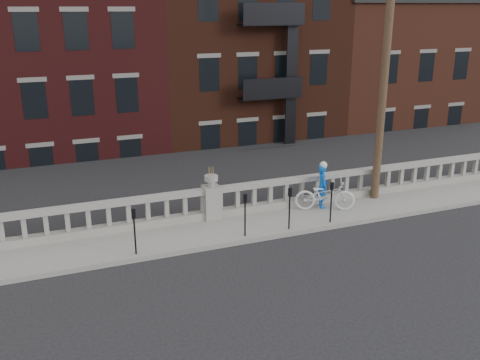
% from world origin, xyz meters
% --- Properties ---
extents(ground, '(120.00, 120.00, 0.00)m').
position_xyz_m(ground, '(0.00, 0.00, 0.00)').
color(ground, black).
rests_on(ground, ground).
extents(sidewalk, '(32.00, 2.20, 0.15)m').
position_xyz_m(sidewalk, '(0.00, 3.00, 0.07)').
color(sidewalk, gray).
rests_on(sidewalk, ground).
extents(balustrade, '(28.00, 0.34, 1.03)m').
position_xyz_m(balustrade, '(0.00, 3.95, 0.64)').
color(balustrade, gray).
rests_on(balustrade, sidewalk).
extents(planter_pedestal, '(0.55, 0.55, 1.76)m').
position_xyz_m(planter_pedestal, '(0.00, 3.95, 0.83)').
color(planter_pedestal, gray).
rests_on(planter_pedestal, sidewalk).
extents(lower_level, '(80.00, 44.00, 20.80)m').
position_xyz_m(lower_level, '(0.56, 23.04, 2.63)').
color(lower_level, '#605E59').
rests_on(lower_level, ground).
extents(utility_pole, '(1.60, 0.28, 10.00)m').
position_xyz_m(utility_pole, '(6.20, 3.60, 5.24)').
color(utility_pole, '#422D1E').
rests_on(utility_pole, sidewalk).
extents(parking_meter_a, '(0.10, 0.09, 1.36)m').
position_xyz_m(parking_meter_a, '(-2.89, 2.15, 1.00)').
color(parking_meter_a, black).
rests_on(parking_meter_a, sidewalk).
extents(parking_meter_b, '(0.10, 0.09, 1.36)m').
position_xyz_m(parking_meter_b, '(0.46, 2.15, 1.00)').
color(parking_meter_b, black).
rests_on(parking_meter_b, sidewalk).
extents(parking_meter_c, '(0.10, 0.09, 1.36)m').
position_xyz_m(parking_meter_c, '(1.96, 2.15, 1.00)').
color(parking_meter_c, black).
rests_on(parking_meter_c, sidewalk).
extents(parking_meter_d, '(0.10, 0.09, 1.36)m').
position_xyz_m(parking_meter_d, '(3.46, 2.15, 1.00)').
color(parking_meter_d, black).
rests_on(parking_meter_d, sidewalk).
extents(bicycle, '(2.17, 1.47, 1.08)m').
position_xyz_m(bicycle, '(3.85, 3.19, 0.69)').
color(bicycle, silver).
rests_on(bicycle, sidewalk).
extents(cyclist, '(0.50, 0.64, 1.54)m').
position_xyz_m(cyclist, '(3.90, 3.47, 0.92)').
color(cyclist, blue).
rests_on(cyclist, sidewalk).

